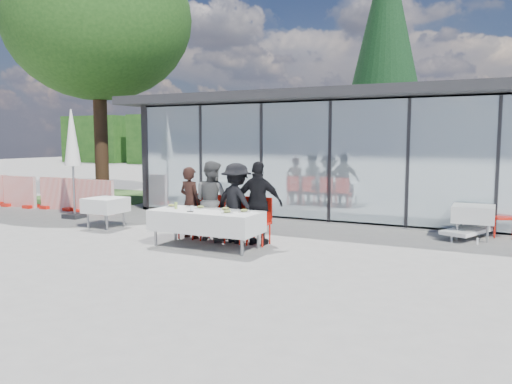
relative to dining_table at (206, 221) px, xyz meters
The scene contains 30 objects.
ground 0.66m from the dining_table, 28.04° to the right, with size 90.00×90.00×0.00m, color gray.
pavilion 8.48m from the dining_table, 73.66° to the left, with size 14.80×8.80×3.44m.
treeline 27.92m from the dining_table, 93.42° to the left, with size 62.50×2.00×4.40m.
dining_table is the anchor object (origin of this frame).
diner_a 1.09m from the dining_table, 140.50° to the left, with size 0.58×0.58×1.58m, color black.
diner_chair_a 1.11m from the dining_table, 137.61° to the left, with size 0.44×0.44×0.97m.
diner_b 0.79m from the dining_table, 111.26° to the left, with size 0.84×0.84×1.72m, color #545454.
diner_chair_b 0.79m from the dining_table, 109.37° to the left, with size 0.44×0.44×0.97m.
diner_c 0.81m from the dining_table, 63.62° to the left, with size 1.09×1.09×1.69m, color black.
diner_chair_c 0.82m from the dining_table, 65.87° to the left, with size 0.44×0.44×0.97m.
diner_d 1.14m from the dining_table, 38.41° to the left, with size 1.02×1.02×1.73m, color black.
diner_chair_d 1.14m from the dining_table, 41.28° to the left, with size 0.44×0.44×0.97m.
plate_a 0.97m from the dining_table, behind, with size 0.24×0.24×0.07m.
plate_b 0.39m from the dining_table, 143.14° to the left, with size 0.24×0.24×0.07m.
plate_c 0.46m from the dining_table, 30.77° to the left, with size 0.24×0.24×0.07m.
plate_d 0.85m from the dining_table, ahead, with size 0.24×0.24×0.07m.
plate_extra 0.63m from the dining_table, 13.74° to the right, with size 0.24×0.24×0.07m.
juice_bottle 0.75m from the dining_table, behind, with size 0.06×0.06×0.14m, color #89AA47.
drinking_glasses 0.39m from the dining_table, 152.03° to the right, with size 0.07×0.07×0.10m.
folded_eyeglasses 0.41m from the dining_table, 123.09° to the right, with size 0.14×0.03×0.01m, color black.
spare_table_left 3.55m from the dining_table, 165.83° to the left, with size 0.86×0.86×0.74m.
spare_table_right 5.84m from the dining_table, 34.34° to the left, with size 0.86×0.86×0.74m.
spare_chair_a 6.62m from the dining_table, 35.40° to the left, with size 0.58×0.58×0.97m.
spare_chair_b 6.57m from the dining_table, 38.97° to the left, with size 0.62×0.62×0.97m.
market_umbrella 5.73m from the dining_table, 162.81° to the left, with size 0.50×0.50×3.00m.
construction_barriers 9.00m from the dining_table, 163.22° to the left, with size 7.80×0.60×1.00m.
lounger 5.84m from the dining_table, 35.32° to the left, with size 1.07×1.46×0.72m.
deciduous_tree 11.66m from the dining_table, 144.51° to the left, with size 7.04×6.40×9.38m.
conifer_tree 13.96m from the dining_table, 86.27° to the left, with size 4.00×4.00×10.50m.
grass_patch 10.04m from the dining_table, 144.51° to the left, with size 5.00×5.00×0.02m, color #385926.
Camera 1 is at (4.93, -8.33, 2.18)m, focal length 35.00 mm.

